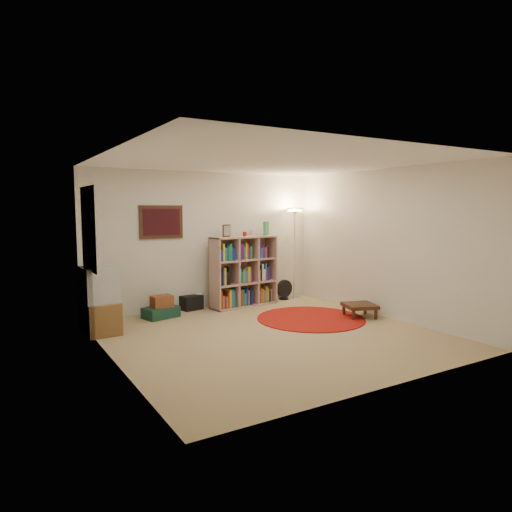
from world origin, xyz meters
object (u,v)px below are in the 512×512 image
(bookshelf, at_px, (243,272))
(floor_lamp, at_px, (295,224))
(floor_fan, at_px, (284,290))
(suitcase, at_px, (161,312))
(tv_stand, at_px, (100,301))
(side_table, at_px, (360,306))

(bookshelf, bearing_deg, floor_lamp, -5.09)
(bookshelf, distance_m, floor_fan, 1.11)
(floor_lamp, xyz_separation_m, suitcase, (-2.84, -0.11, -1.44))
(bookshelf, height_order, tv_stand, bookshelf)
(bookshelf, height_order, side_table, bookshelf)
(bookshelf, relative_size, side_table, 2.51)
(floor_lamp, xyz_separation_m, side_table, (0.06, -1.82, -1.34))
(bookshelf, distance_m, suitcase, 1.74)
(bookshelf, bearing_deg, floor_fan, -0.43)
(bookshelf, relative_size, tv_stand, 1.61)
(floor_lamp, distance_m, side_table, 2.26)
(floor_fan, xyz_separation_m, suitcase, (-2.66, -0.19, -0.11))
(floor_fan, distance_m, side_table, 1.91)
(floor_lamp, bearing_deg, tv_stand, -171.83)
(floor_lamp, relative_size, floor_fan, 4.60)
(floor_fan, height_order, suitcase, floor_fan)
(side_table, bearing_deg, tv_stand, 162.53)
(floor_fan, bearing_deg, tv_stand, -174.93)
(bookshelf, height_order, floor_lamp, floor_lamp)
(tv_stand, height_order, side_table, tv_stand)
(bookshelf, xyz_separation_m, side_table, (1.26, -1.79, -0.45))
(suitcase, bearing_deg, bookshelf, -11.34)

